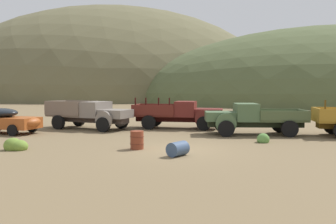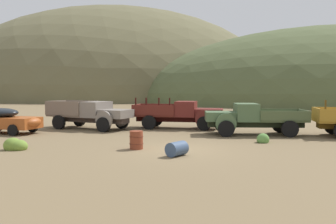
% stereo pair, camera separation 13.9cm
% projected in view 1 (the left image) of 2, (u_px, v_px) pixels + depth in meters
% --- Properties ---
extents(ground_plane, '(300.00, 300.00, 0.00)m').
position_uv_depth(ground_plane, '(177.00, 150.00, 16.29)').
color(ground_plane, brown).
extents(hill_far_right, '(90.16, 83.65, 48.55)m').
position_uv_depth(hill_far_right, '(114.00, 97.00, 101.57)').
color(hill_far_right, brown).
rests_on(hill_far_right, ground).
extents(hill_far_left, '(78.89, 55.56, 28.65)m').
position_uv_depth(hill_far_left, '(335.00, 102.00, 69.57)').
color(hill_far_left, '#4C5633').
rests_on(hill_far_left, ground).
extents(car_oxide_orange, '(4.84, 2.65, 1.57)m').
position_uv_depth(car_oxide_orange, '(6.00, 120.00, 22.10)').
color(car_oxide_orange, '#A34C1E').
rests_on(car_oxide_orange, ground).
extents(truck_primer_gray, '(6.34, 4.01, 1.91)m').
position_uv_depth(truck_primer_gray, '(94.00, 114.00, 24.27)').
color(truck_primer_gray, '#3D322D').
rests_on(truck_primer_gray, ground).
extents(truck_oxblood, '(6.31, 2.88, 2.16)m').
position_uv_depth(truck_oxblood, '(184.00, 114.00, 24.75)').
color(truck_oxblood, black).
rests_on(truck_oxblood, ground).
extents(truck_weathered_green, '(6.02, 2.62, 1.89)m').
position_uv_depth(truck_weathered_green, '(247.00, 118.00, 21.54)').
color(truck_weathered_green, '#232B1B').
rests_on(truck_weathered_green, ground).
extents(oil_drum_spare, '(0.66, 0.66, 0.85)m').
position_uv_depth(oil_drum_spare, '(137.00, 140.00, 16.51)').
color(oil_drum_spare, brown).
rests_on(oil_drum_spare, ground).
extents(oil_drum_foreground, '(0.99, 1.07, 0.60)m').
position_uv_depth(oil_drum_foreground, '(178.00, 149.00, 14.87)').
color(oil_drum_foreground, '#384C6B').
rests_on(oil_drum_foreground, ground).
extents(bush_near_barrel, '(1.11, 0.74, 0.72)m').
position_uv_depth(bush_near_barrel, '(16.00, 146.00, 16.31)').
color(bush_near_barrel, olive).
rests_on(bush_near_barrel, ground).
extents(bush_back_edge, '(0.65, 0.70, 0.62)m').
position_uv_depth(bush_back_edge, '(263.00, 139.00, 18.53)').
color(bush_back_edge, '#5B8E42').
rests_on(bush_back_edge, ground).
extents(bush_lone_scrub, '(1.07, 1.26, 0.96)m').
position_uv_depth(bush_lone_scrub, '(232.00, 121.00, 27.59)').
color(bush_lone_scrub, '#3D702D').
rests_on(bush_lone_scrub, ground).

